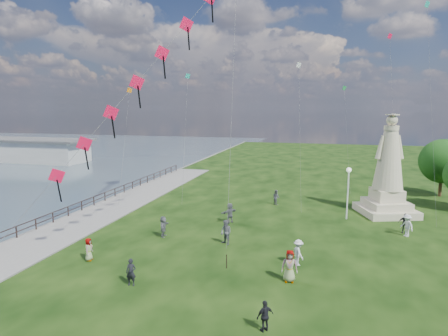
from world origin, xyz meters
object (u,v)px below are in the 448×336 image
(pier_pavilion, at_px, (18,149))
(person_9, at_px, (405,223))
(person_11, at_px, (230,213))
(person_4, at_px, (290,266))
(person_8, at_px, (407,225))
(person_1, at_px, (226,232))
(person_2, at_px, (298,252))
(lamppost, at_px, (348,182))
(person_3, at_px, (265,316))
(statue, at_px, (388,177))
(person_5, at_px, (163,226))
(person_7, at_px, (276,197))
(person_0, at_px, (131,272))
(person_10, at_px, (89,249))

(pier_pavilion, relative_size, person_9, 18.51)
(pier_pavilion, relative_size, person_11, 16.90)
(person_4, relative_size, person_8, 1.07)
(person_1, bearing_deg, person_2, 7.59)
(lamppost, distance_m, person_3, 19.63)
(person_9, distance_m, person_11, 14.16)
(statue, height_order, lamppost, statue)
(person_5, height_order, person_7, person_5)
(person_4, xyz_separation_m, person_5, (-10.13, 5.19, -0.12))
(statue, bearing_deg, lamppost, -162.77)
(person_2, distance_m, person_7, 15.12)
(person_1, distance_m, person_7, 12.60)
(person_0, xyz_separation_m, person_7, (5.64, 20.00, 0.00))
(person_5, distance_m, person_11, 6.30)
(person_11, bearing_deg, person_8, 124.42)
(statue, xyz_separation_m, lamppost, (-3.65, -2.66, -0.14))
(statue, relative_size, person_0, 6.01)
(person_7, bearing_deg, person_5, 110.04)
(pier_pavilion, height_order, person_3, pier_pavilion)
(pier_pavilion, bearing_deg, statue, -20.11)
(person_10, bearing_deg, person_5, -37.83)
(person_4, height_order, person_8, person_4)
(person_8, bearing_deg, lamppost, -167.04)
(lamppost, distance_m, person_5, 16.60)
(lamppost, xyz_separation_m, person_1, (-8.88, -8.93, -2.49))
(person_5, height_order, person_9, person_5)
(pier_pavilion, relative_size, person_10, 19.96)
(person_9, height_order, person_10, person_9)
(person_4, bearing_deg, person_5, 145.39)
(statue, relative_size, person_7, 5.98)
(person_1, bearing_deg, person_3, -34.96)
(person_5, bearing_deg, person_9, -80.72)
(pier_pavilion, distance_m, statue, 68.12)
(person_1, xyz_separation_m, person_2, (5.35, -2.34, -0.07))
(person_10, bearing_deg, person_2, -88.79)
(person_4, relative_size, person_10, 1.25)
(person_4, bearing_deg, person_8, 43.81)
(person_11, bearing_deg, person_4, 64.88)
(person_8, bearing_deg, person_4, -75.27)
(person_0, bearing_deg, person_3, -25.28)
(pier_pavilion, relative_size, person_5, 18.28)
(person_8, height_order, person_11, person_11)
(pier_pavilion, bearing_deg, person_11, -30.64)
(statue, distance_m, person_10, 26.57)
(person_8, bearing_deg, person_9, 143.15)
(pier_pavilion, bearing_deg, person_8, -24.70)
(person_0, distance_m, person_4, 8.98)
(person_0, xyz_separation_m, person_11, (2.53, 12.72, 0.11))
(person_4, distance_m, person_5, 11.38)
(lamppost, bearing_deg, person_8, -40.47)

